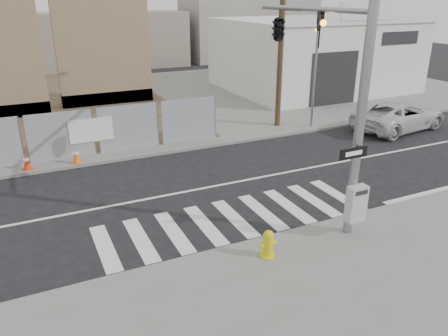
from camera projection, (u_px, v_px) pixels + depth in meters
name	position (u px, v px, depth m)	size (l,w,h in m)	color
ground	(204.00, 188.00, 15.73)	(100.00, 100.00, 0.00)	black
sidewalk_far	(117.00, 104.00, 27.47)	(50.00, 20.00, 0.12)	slate
signal_pole	(303.00, 56.00, 13.23)	(0.96, 5.87, 7.00)	gray
far_signal_pole	(316.00, 60.00, 21.48)	(0.16, 0.20, 5.60)	gray
concrete_wall_right	(104.00, 50.00, 26.11)	(5.50, 1.30, 8.00)	#7C654A
auto_shop	(313.00, 54.00, 31.23)	(12.00, 10.20, 5.95)	silver
utility_pole_right	(282.00, 23.00, 21.00)	(1.60, 0.28, 10.00)	#463721
fire_hydrant	(268.00, 244.00, 11.30)	(0.47, 0.41, 0.76)	#D3C40B
suv	(399.00, 116.00, 22.32)	(2.44, 5.30, 1.47)	silver
traffic_cone_c	(27.00, 162.00, 16.99)	(0.38, 0.38, 0.65)	red
traffic_cone_d	(76.00, 156.00, 17.60)	(0.44, 0.44, 0.68)	orange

